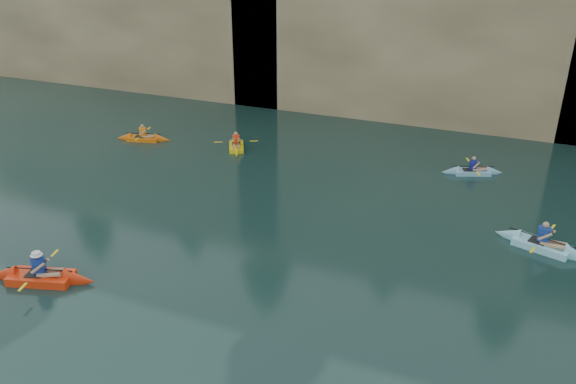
% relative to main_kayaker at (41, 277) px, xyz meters
% --- Properties ---
extents(ground, '(160.00, 160.00, 0.00)m').
position_rel_main_kayaker_xyz_m(ground, '(6.00, -0.87, -0.17)').
color(ground, black).
rests_on(ground, ground).
extents(cliff, '(70.00, 16.00, 12.00)m').
position_rel_main_kayaker_xyz_m(cliff, '(6.00, 29.13, 5.83)').
color(cliff, tan).
rests_on(cliff, ground).
extents(cliff_slab_west, '(26.00, 2.40, 10.56)m').
position_rel_main_kayaker_xyz_m(cliff_slab_west, '(-14.00, 21.73, 5.11)').
color(cliff_slab_west, tan).
rests_on(cliff_slab_west, ground).
extents(cliff_slab_center, '(24.00, 2.40, 11.40)m').
position_rel_main_kayaker_xyz_m(cliff_slab_center, '(8.00, 21.73, 5.53)').
color(cliff_slab_center, tan).
rests_on(cliff_slab_center, ground).
extents(sea_cave_west, '(4.50, 1.00, 4.00)m').
position_rel_main_kayaker_xyz_m(sea_cave_west, '(-12.00, 21.08, 1.83)').
color(sea_cave_west, black).
rests_on(sea_cave_west, ground).
extents(sea_cave_center, '(3.50, 1.00, 3.20)m').
position_rel_main_kayaker_xyz_m(sea_cave_center, '(2.00, 21.08, 1.43)').
color(sea_cave_center, black).
rests_on(sea_cave_center, ground).
extents(main_kayaker, '(3.60, 2.31, 1.31)m').
position_rel_main_kayaker_xyz_m(main_kayaker, '(0.00, 0.00, 0.00)').
color(main_kayaker, red).
rests_on(main_kayaker, ground).
extents(kayaker_orange, '(2.99, 2.15, 1.11)m').
position_rel_main_kayaker_xyz_m(kayaker_orange, '(-5.19, 12.39, -0.04)').
color(kayaker_orange, orange).
rests_on(kayaker_orange, ground).
extents(kayaker_ltblue_near, '(3.39, 2.46, 1.31)m').
position_rel_main_kayaker_xyz_m(kayaker_ltblue_near, '(14.53, 8.39, -0.01)').
color(kayaker_ltblue_near, '#8EDBEE').
rests_on(kayaker_ltblue_near, ground).
extents(kayaker_yellow, '(2.01, 2.75, 1.13)m').
position_rel_main_kayaker_xyz_m(kayaker_yellow, '(-0.03, 13.21, -0.03)').
color(kayaker_yellow, yellow).
rests_on(kayaker_yellow, ground).
extents(kayaker_ltblue_mid, '(2.83, 2.00, 1.06)m').
position_rel_main_kayaker_xyz_m(kayaker_ltblue_mid, '(11.51, 14.46, -0.04)').
color(kayaker_ltblue_mid, '#7EB5D3').
rests_on(kayaker_ltblue_mid, ground).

